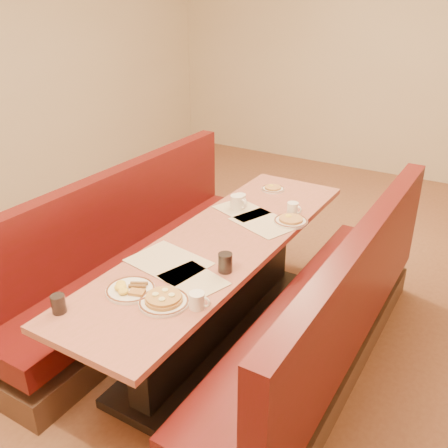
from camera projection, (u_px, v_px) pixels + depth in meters
The scene contains 19 objects.
ground at pixel (221, 336), 3.48m from camera, with size 8.00×8.00×0.00m, color #9E6647.
room_envelope at pixel (220, 43), 2.65m from camera, with size 6.04×8.04×2.82m.
diner_table at pixel (221, 290), 3.32m from camera, with size 0.70×2.50×0.75m.
booth_left at pixel (136, 264), 3.67m from camera, with size 0.55×2.50×1.05m.
booth_right at pixel (325, 327), 2.98m from camera, with size 0.55×2.50×1.05m.
placemat_near_left at pixel (169, 262), 2.90m from camera, with size 0.44×0.33×0.00m, color beige.
placemat_near_right at pixel (194, 280), 2.73m from camera, with size 0.34×0.26×0.00m, color beige.
placemat_far_left at pixel (241, 210), 3.58m from camera, with size 0.36×0.27×0.00m, color beige.
placemat_far_right at pixel (264, 223), 3.39m from camera, with size 0.41×0.31×0.00m, color beige.
pancake_plate at pixel (164, 300), 2.52m from camera, with size 0.26×0.26×0.06m.
eggs_plate at pixel (130, 289), 2.62m from camera, with size 0.26×0.26×0.05m.
extra_plate_mid at pixel (291, 220), 3.39m from camera, with size 0.23×0.23×0.05m.
extra_plate_far at pixel (273, 188), 3.94m from camera, with size 0.18×0.18×0.04m.
coffee_mug_a at pixel (198, 300), 2.48m from camera, with size 0.11×0.08×0.09m.
coffee_mug_b at pixel (240, 200), 3.64m from camera, with size 0.11×0.08×0.09m.
coffee_mug_c at pixel (293, 208), 3.51m from camera, with size 0.11×0.08×0.08m.
coffee_mug_d at pixel (238, 202), 3.58m from camera, with size 0.14×0.10×0.10m.
soda_tumbler_near at pixel (58, 304), 2.44m from camera, with size 0.07×0.07×0.10m.
soda_tumbler_mid at pixel (225, 263), 2.79m from camera, with size 0.08×0.08×0.11m.
Camera 1 is at (1.47, -2.40, 2.20)m, focal length 40.00 mm.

